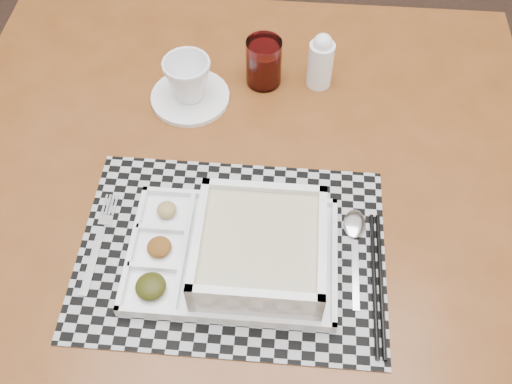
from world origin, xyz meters
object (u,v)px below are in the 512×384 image
juice_glass (264,64)px  creamer_bottle (321,61)px  serving_tray (251,252)px  cup (188,79)px  dining_table (237,222)px

juice_glass → creamer_bottle: creamer_bottle is taller
serving_tray → cup: (-0.17, 0.33, 0.02)m
cup → juice_glass: 0.15m
dining_table → juice_glass: 0.31m
serving_tray → juice_glass: bearing=96.1°
juice_glass → creamer_bottle: 0.11m
dining_table → cup: size_ratio=13.00×
creamer_bottle → juice_glass: bearing=-173.4°
dining_table → juice_glass: size_ratio=12.07×
dining_table → juice_glass: juice_glass is taller
creamer_bottle → serving_tray: bearing=-98.6°
juice_glass → creamer_bottle: size_ratio=0.82×
dining_table → creamer_bottle: 0.34m
dining_table → serving_tray: serving_tray is taller
cup → creamer_bottle: 0.25m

